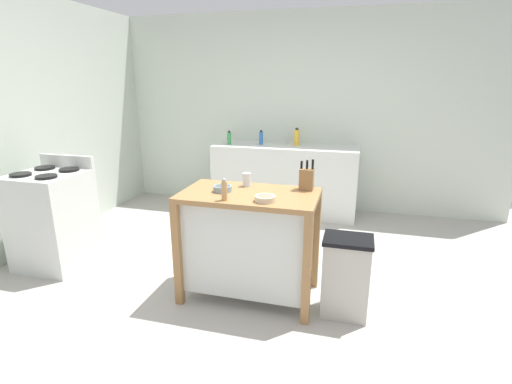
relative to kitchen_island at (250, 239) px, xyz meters
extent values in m
plane|color=#ADA8A0|center=(0.08, -0.02, -0.50)|extent=(6.20, 6.20, 0.00)
cube|color=silver|center=(0.08, 2.50, 0.80)|extent=(5.20, 0.10, 2.60)
cube|color=beige|center=(-2.52, 0.94, 0.80)|extent=(0.10, 3.12, 2.60)
cube|color=#9E7042|center=(0.00, 0.00, 0.37)|extent=(1.07, 0.61, 0.04)
cube|color=silver|center=(0.00, 0.00, -0.02)|extent=(0.97, 0.51, 0.75)
cube|color=#9E7042|center=(-0.51, -0.28, -0.07)|extent=(0.06, 0.06, 0.85)
cube|color=#9E7042|center=(0.51, -0.28, -0.07)|extent=(0.06, 0.06, 0.85)
cube|color=#9E7042|center=(-0.51, 0.28, -0.07)|extent=(0.06, 0.06, 0.85)
cube|color=#9E7042|center=(0.51, 0.28, -0.07)|extent=(0.06, 0.06, 0.85)
cube|color=olive|center=(0.42, 0.21, 0.48)|extent=(0.11, 0.09, 0.17)
cylinder|color=black|center=(0.37, 0.21, 0.59)|extent=(0.02, 0.02, 0.06)
cylinder|color=black|center=(0.42, 0.21, 0.60)|extent=(0.02, 0.02, 0.07)
cylinder|color=black|center=(0.46, 0.21, 0.60)|extent=(0.02, 0.02, 0.08)
cylinder|color=gray|center=(-0.21, -0.02, 0.41)|extent=(0.15, 0.15, 0.05)
cylinder|color=#49555B|center=(-0.21, -0.02, 0.44)|extent=(0.12, 0.12, 0.01)
cylinder|color=beige|center=(0.17, -0.18, 0.41)|extent=(0.15, 0.15, 0.04)
cylinder|color=gray|center=(0.17, -0.18, 0.43)|extent=(0.12, 0.12, 0.01)
cylinder|color=silver|center=(-0.07, 0.18, 0.45)|extent=(0.07, 0.07, 0.11)
cylinder|color=tan|center=(-0.12, -0.23, 0.46)|extent=(0.04, 0.04, 0.14)
sphere|color=#99999E|center=(-0.12, -0.23, 0.54)|extent=(0.03, 0.03, 0.03)
cube|color=#B7B2A8|center=(0.78, -0.08, -0.20)|extent=(0.34, 0.26, 0.60)
cube|color=black|center=(0.78, -0.08, 0.12)|extent=(0.36, 0.28, 0.03)
cube|color=silver|center=(-0.13, 2.15, -0.04)|extent=(1.89, 0.60, 0.91)
cube|color=silver|center=(-0.13, 2.13, 0.40)|extent=(0.44, 0.36, 0.03)
cylinder|color=#B7BCC1|center=(-0.13, 2.29, 0.52)|extent=(0.02, 0.02, 0.22)
cylinder|color=yellow|center=(0.00, 2.23, 0.51)|extent=(0.07, 0.07, 0.20)
cylinder|color=black|center=(0.00, 2.23, 0.63)|extent=(0.04, 0.04, 0.02)
cylinder|color=blue|center=(-0.47, 2.18, 0.49)|extent=(0.05, 0.05, 0.16)
cylinder|color=black|center=(-0.47, 2.18, 0.59)|extent=(0.03, 0.03, 0.02)
cylinder|color=green|center=(-0.88, 2.07, 0.49)|extent=(0.05, 0.05, 0.16)
cylinder|color=black|center=(-0.88, 2.07, 0.58)|extent=(0.03, 0.03, 0.02)
cube|color=silver|center=(-1.97, 0.05, -0.04)|extent=(0.60, 0.60, 0.91)
cube|color=silver|center=(-1.97, 0.33, 0.47)|extent=(0.60, 0.04, 0.12)
cylinder|color=black|center=(-2.11, -0.09, 0.42)|extent=(0.18, 0.18, 0.02)
cylinder|color=black|center=(-1.83, -0.09, 0.42)|extent=(0.18, 0.18, 0.02)
cylinder|color=black|center=(-2.11, 0.19, 0.42)|extent=(0.18, 0.18, 0.02)
cylinder|color=black|center=(-1.83, 0.19, 0.42)|extent=(0.18, 0.18, 0.02)
camera|label=1|loc=(0.80, -2.73, 1.23)|focal=26.72mm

